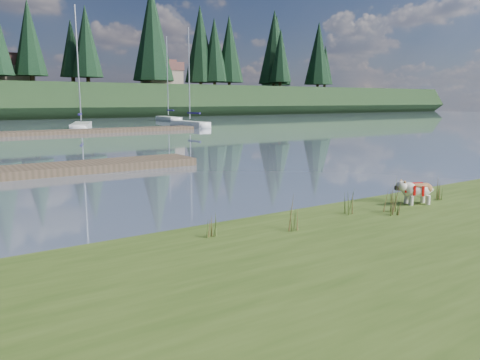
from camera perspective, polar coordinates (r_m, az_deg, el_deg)
ground at (r=39.39m, az=-26.14°, el=4.85°), size 200.00×200.00×0.00m
bank at (r=6.39m, az=24.79°, el=-14.07°), size 60.00×9.00×0.35m
bulldog at (r=11.19m, az=20.72°, el=-1.05°), size 0.92×0.61×0.54m
dock_far at (r=39.69m, az=-23.29°, el=5.30°), size 26.00×2.20×0.30m
sailboat_bg_3 at (r=46.99m, az=-18.72°, el=6.35°), size 3.90×7.70×11.25m
sailboat_bg_4 at (r=48.21m, az=-6.47°, el=6.88°), size 1.64×6.60×9.80m
sailboat_bg_5 at (r=62.13m, az=-8.90°, el=7.43°), size 2.38×7.57×10.70m
weed_0 at (r=8.43m, az=6.64°, el=-4.24°), size 0.17×0.14×0.67m
weed_1 at (r=9.84m, az=13.12°, el=-2.69°), size 0.17×0.14×0.57m
weed_2 at (r=10.20m, az=18.02°, el=-2.03°), size 0.17×0.14×0.75m
weed_3 at (r=8.02m, az=-3.61°, el=-5.59°), size 0.17×0.14×0.46m
weed_4 at (r=9.97m, az=18.22°, el=-2.91°), size 0.17×0.14×0.50m
weed_5 at (r=11.88m, az=23.02°, el=-1.14°), size 0.17×0.14×0.55m
mud_lip at (r=9.32m, az=1.04°, el=-6.40°), size 60.00×0.50×0.14m
conifer_5 at (r=81.89m, az=-19.86°, el=14.87°), size 3.96×3.96×10.35m
conifer_6 at (r=84.54m, az=-10.67°, el=17.25°), size 7.04×7.04×17.00m
conifer_7 at (r=93.29m, az=-3.15°, el=15.55°), size 5.28×5.28×13.20m
conifer_8 at (r=97.26m, az=4.95°, el=14.89°), size 4.62×4.62×11.77m
conifer_9 at (r=108.08m, az=9.53°, el=14.99°), size 5.94×5.94×14.62m
house_1 at (r=80.87m, az=-26.22°, el=12.03°), size 6.30×5.30×4.65m
house_2 at (r=85.63m, az=-9.53°, el=12.69°), size 6.30×5.30×4.65m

